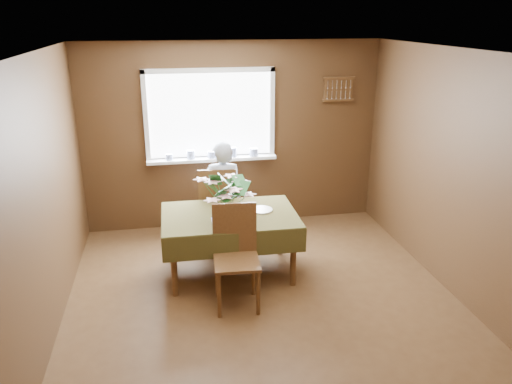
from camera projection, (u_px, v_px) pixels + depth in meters
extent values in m
plane|color=#4B3019|center=(266.00, 307.00, 5.06)|extent=(4.50, 4.50, 0.00)
plane|color=white|center=(268.00, 52.00, 4.22)|extent=(4.50, 4.50, 0.00)
plane|color=brown|center=(233.00, 136.00, 6.73)|extent=(4.00, 0.00, 4.00)
plane|color=brown|center=(356.00, 336.00, 2.56)|extent=(4.00, 0.00, 4.00)
plane|color=brown|center=(40.00, 206.00, 4.30)|extent=(0.00, 4.50, 4.50)
plane|color=brown|center=(462.00, 179.00, 4.99)|extent=(0.00, 4.50, 4.50)
cube|color=white|center=(210.00, 115.00, 6.56)|extent=(1.60, 0.01, 1.10)
cube|color=white|center=(209.00, 70.00, 6.35)|extent=(1.72, 0.06, 0.06)
cube|color=white|center=(212.00, 158.00, 6.74)|extent=(1.72, 0.06, 0.06)
cube|color=white|center=(146.00, 118.00, 6.40)|extent=(0.06, 0.06, 1.22)
cube|color=white|center=(272.00, 113.00, 6.69)|extent=(0.06, 0.06, 1.22)
cube|color=white|center=(212.00, 159.00, 6.67)|extent=(1.72, 0.20, 0.04)
cylinder|color=white|center=(169.00, 157.00, 6.54)|extent=(0.09, 0.09, 0.08)
cylinder|color=white|center=(191.00, 155.00, 6.58)|extent=(0.11, 0.11, 0.12)
cylinder|color=white|center=(212.00, 154.00, 6.63)|extent=(0.12, 0.12, 0.09)
cylinder|color=white|center=(233.00, 152.00, 6.67)|extent=(0.10, 0.10, 0.13)
cylinder|color=white|center=(254.00, 152.00, 6.73)|extent=(0.11, 0.11, 0.10)
cube|color=brown|center=(338.00, 89.00, 6.75)|extent=(0.40, 0.03, 0.30)
cube|color=brown|center=(339.00, 78.00, 6.69)|extent=(0.44, 0.04, 0.03)
cube|color=brown|center=(338.00, 100.00, 6.79)|extent=(0.44, 0.04, 0.03)
cylinder|color=brown|center=(174.00, 267.00, 5.17)|extent=(0.07, 0.07, 0.67)
cylinder|color=brown|center=(293.00, 257.00, 5.37)|extent=(0.07, 0.07, 0.67)
cylinder|color=brown|center=(173.00, 235.00, 5.91)|extent=(0.07, 0.07, 0.67)
cylinder|color=brown|center=(278.00, 228.00, 6.11)|extent=(0.07, 0.07, 0.67)
cube|color=brown|center=(230.00, 217.00, 5.52)|extent=(1.44, 0.97, 0.04)
cube|color=#2F2A11|center=(230.00, 215.00, 5.51)|extent=(1.49, 1.02, 0.01)
cube|color=#2F2A11|center=(236.00, 245.00, 5.09)|extent=(1.48, 0.03, 0.27)
cube|color=#2F2A11|center=(225.00, 210.00, 6.02)|extent=(1.48, 0.03, 0.27)
cube|color=#2F2A11|center=(162.00, 231.00, 5.44)|extent=(0.02, 1.01, 0.27)
cube|color=#2F2A11|center=(294.00, 222.00, 5.68)|extent=(0.02, 1.01, 0.27)
cube|color=#4D6BDC|center=(232.00, 222.00, 5.29)|extent=(0.43, 0.32, 0.01)
cylinder|color=brown|center=(233.00, 219.00, 6.59)|extent=(0.04, 0.04, 0.49)
cylinder|color=brown|center=(203.00, 220.00, 6.56)|extent=(0.04, 0.04, 0.49)
cylinder|color=brown|center=(234.00, 232.00, 6.23)|extent=(0.04, 0.04, 0.49)
cylinder|color=brown|center=(203.00, 233.00, 6.19)|extent=(0.04, 0.04, 0.49)
cube|color=brown|center=(218.00, 207.00, 6.31)|extent=(0.50, 0.50, 0.03)
cube|color=brown|center=(217.00, 191.00, 6.01)|extent=(0.46, 0.07, 0.54)
cylinder|color=brown|center=(219.00, 296.00, 4.82)|extent=(0.04, 0.04, 0.48)
cylinder|color=brown|center=(258.00, 293.00, 4.86)|extent=(0.04, 0.04, 0.48)
cylinder|color=brown|center=(217.00, 276.00, 5.18)|extent=(0.04, 0.04, 0.48)
cylinder|color=brown|center=(254.00, 274.00, 5.22)|extent=(0.04, 0.04, 0.48)
cube|color=brown|center=(237.00, 262.00, 4.93)|extent=(0.47, 0.47, 0.03)
cube|color=brown|center=(234.00, 228.00, 5.03)|extent=(0.45, 0.06, 0.53)
imported|color=white|center=(223.00, 196.00, 6.15)|extent=(0.53, 0.37, 1.38)
cylinder|color=white|center=(227.00, 214.00, 5.33)|extent=(0.10, 0.10, 0.13)
cylinder|color=#33662D|center=(226.00, 205.00, 5.29)|extent=(0.06, 0.06, 0.09)
cylinder|color=white|center=(262.00, 210.00, 5.61)|extent=(0.28, 0.28, 0.01)
cube|color=silver|center=(248.00, 220.00, 5.33)|extent=(0.05, 0.22, 0.00)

